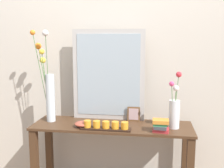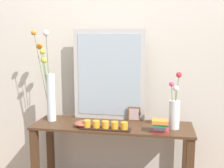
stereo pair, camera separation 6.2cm
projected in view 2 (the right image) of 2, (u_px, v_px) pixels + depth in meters
name	position (u px, v px, depth m)	size (l,w,h in m)	color
wall_back	(118.00, 60.00, 2.50)	(6.40, 0.08, 2.70)	beige
console_table	(112.00, 163.00, 2.32)	(1.32, 0.40, 0.83)	#472D1C
mirror_leaning	(109.00, 75.00, 2.38)	(0.63, 0.03, 0.79)	#B7B2AD
tall_vase_left	(49.00, 87.00, 2.35)	(0.20, 0.17, 0.78)	silver
vase_right	(174.00, 111.00, 2.15)	(0.10, 0.10, 0.45)	silver
candle_tray	(105.00, 126.00, 2.14)	(0.39, 0.09, 0.07)	black
picture_frame_small	(134.00, 114.00, 2.36)	(0.11, 0.01, 0.12)	brown
decorative_bowl	(82.00, 124.00, 2.21)	(0.13, 0.13, 0.05)	#B24C38
book_stack	(160.00, 126.00, 2.07)	(0.13, 0.11, 0.10)	#C63338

